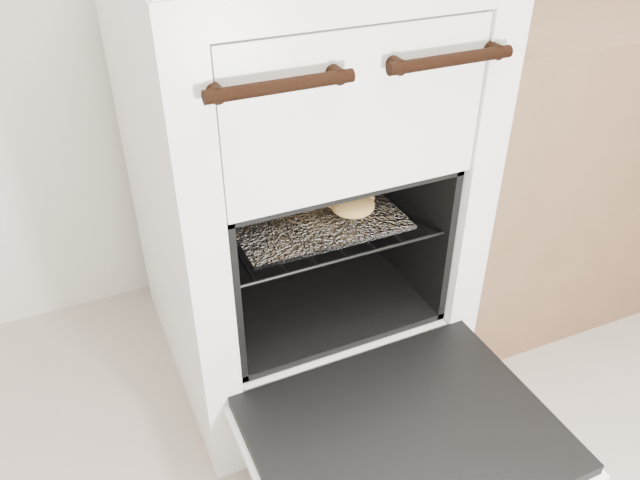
% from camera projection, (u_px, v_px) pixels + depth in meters
% --- Properties ---
extents(stove, '(0.67, 0.74, 1.02)m').
position_uv_depth(stove, '(292.00, 187.00, 1.49)').
color(stove, silver).
rests_on(stove, ground).
extents(oven_door, '(0.60, 0.47, 0.04)m').
position_uv_depth(oven_door, '(405.00, 437.00, 1.22)').
color(oven_door, black).
rests_on(oven_door, stove).
extents(oven_rack, '(0.49, 0.47, 0.01)m').
position_uv_depth(oven_rack, '(304.00, 208.00, 1.45)').
color(oven_rack, black).
rests_on(oven_rack, stove).
extents(foil_sheet, '(0.38, 0.33, 0.01)m').
position_uv_depth(foil_sheet, '(308.00, 210.00, 1.43)').
color(foil_sheet, silver).
rests_on(foil_sheet, oven_rack).
extents(baked_rolls, '(0.29, 0.24, 0.05)m').
position_uv_depth(baked_rolls, '(325.00, 196.00, 1.43)').
color(baked_rolls, tan).
rests_on(baked_rolls, foil_sheet).
extents(counter, '(0.85, 0.58, 0.84)m').
position_uv_depth(counter, '(549.00, 161.00, 1.79)').
color(counter, brown).
rests_on(counter, ground).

